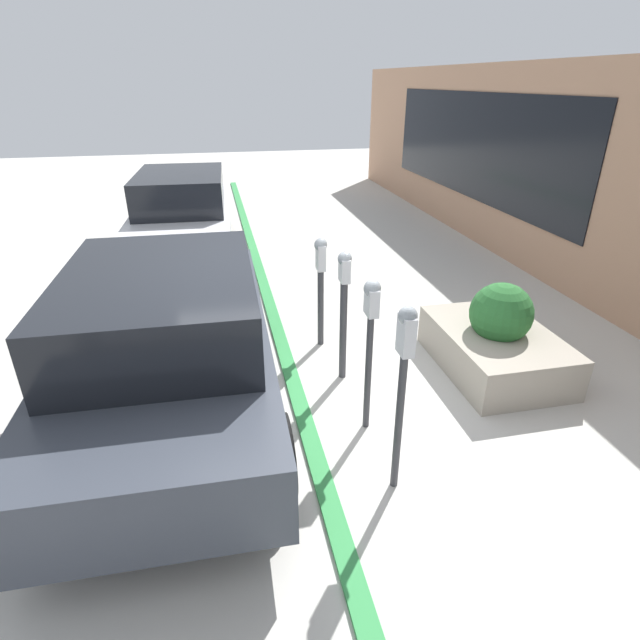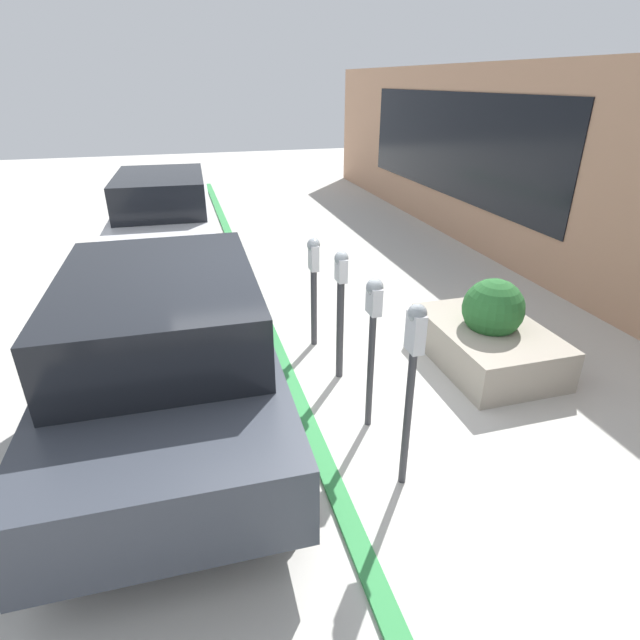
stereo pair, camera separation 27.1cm
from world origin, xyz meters
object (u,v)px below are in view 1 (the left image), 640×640
Objects in this scene: parked_car_rear at (184,211)px; parking_meter_second at (370,327)px; planter_box at (496,341)px; parking_meter_middle at (344,300)px; parking_meter_nearest at (403,368)px; parking_meter_fourth at (321,275)px; parked_car_middle at (168,340)px.

parking_meter_second is at bearing -161.06° from parked_car_rear.
parked_car_rear reaches higher than planter_box.
planter_box is 6.32m from parked_car_rear.
parking_meter_second is 0.91m from parking_meter_middle.
parked_car_rear is (5.23, 3.51, 0.41)m from planter_box.
parking_meter_second is 1.03× the size of parking_meter_middle.
parking_meter_middle is at bearing -158.31° from parked_car_rear.
planter_box is at bearing -143.95° from parked_car_rear.
parking_meter_nearest reaches higher than parking_meter_fourth.
parking_meter_nearest is at bearing 131.09° from planter_box.
parking_meter_middle is at bearing 0.11° from parking_meter_nearest.
parking_meter_second is 1.10× the size of parking_meter_fourth.
parking_meter_nearest reaches higher than parked_car_rear.
planter_box is at bearing -67.51° from parking_meter_second.
parking_meter_second reaches higher than parked_car_rear.
parked_car_middle is at bearing 122.58° from parking_meter_fourth.
parking_meter_middle reaches higher than parking_meter_fourth.
parked_car_rear is (6.73, 1.79, -0.34)m from parking_meter_nearest.
parking_meter_nearest is 0.35× the size of parked_car_rear.
parked_car_middle is (0.62, 1.76, -0.26)m from parking_meter_second.
parking_meter_middle is 0.80m from parking_meter_fourth.
parked_car_rear is at bearing 21.96° from parking_meter_fourth.
parking_meter_nearest is 0.79m from parking_meter_second.
parked_car_middle reaches higher than parking_meter_second.
parked_car_middle is (-0.27, 1.76, -0.14)m from parking_meter_middle.
parking_meter_fourth is at bearing -155.84° from parked_car_rear.
parking_meter_nearest is at bearing -162.92° from parked_car_rear.
parking_meter_fourth is 2.12m from planter_box.
parking_meter_second is 0.33× the size of parked_car_rear.
parked_car_middle is 0.96× the size of parked_car_rear.
parking_meter_fourth is (1.70, 0.08, -0.14)m from parking_meter_second.
parking_meter_nearest is 2.40m from planter_box.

